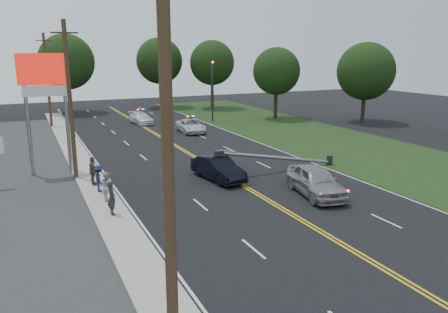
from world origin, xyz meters
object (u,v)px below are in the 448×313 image
utility_pole_far (48,80)px  bystander_c (99,178)px  crashed_sedan (218,168)px  bystander_b (107,186)px  utility_pole_mid (70,101)px  emergency_a (191,126)px  waiting_sedan (316,181)px  bystander_d (93,171)px  emergency_b (141,118)px  utility_pole_near (169,192)px  traffic_signal (212,86)px  bystander_a (112,198)px  fallen_streetlight (284,158)px  pylon_sign (44,85)px

utility_pole_far → bystander_c: 26.04m
crashed_sedan → bystander_b: bystander_b is taller
utility_pole_mid → crashed_sedan: 10.22m
emergency_a → utility_pole_mid: bearing=-131.5°
waiting_sedan → bystander_d: bystander_d is taller
emergency_b → bystander_b: bearing=-114.9°
utility_pole_near → bystander_b: size_ratio=6.31×
emergency_b → traffic_signal: bearing=-22.2°
utility_pole_far → emergency_b: (9.51, -1.78, -4.45)m
bystander_a → bystander_b: (0.20, 2.28, -0.08)m
crashed_sedan → bystander_d: (-7.55, 1.83, 0.25)m
fallen_streetlight → emergency_a: size_ratio=1.98×
pylon_sign → fallen_streetlight: (14.69, -6.00, -5.08)m
utility_pole_far → bystander_b: 27.77m
utility_pole_far → bystander_d: (0.78, -24.20, -4.08)m
emergency_a → emergency_b: (-3.24, 7.52, -0.02)m
waiting_sedan → bystander_c: 12.55m
utility_pole_mid → bystander_c: size_ratio=6.35×
utility_pole_far → waiting_sedan: size_ratio=2.00×
emergency_a → crashed_sedan: bearing=-101.2°
crashed_sedan → bystander_b: 7.41m
traffic_signal → utility_pole_far: utility_pole_far is taller
utility_pole_near → emergency_a: (12.75, 32.70, -4.43)m
utility_pole_near → utility_pole_mid: 20.00m
waiting_sedan → utility_pole_near: bearing=-127.6°
bystander_d → bystander_b: bearing=173.9°
utility_pole_near → pylon_sign: bearing=93.4°
waiting_sedan → emergency_a: bearing=99.4°
utility_pole_far → utility_pole_near: bearing=-90.0°
traffic_signal → utility_pole_near: bearing=-114.7°
emergency_a → emergency_b: 8.19m
traffic_signal → utility_pole_near: 41.84m
bystander_a → bystander_b: bystander_a is taller
emergency_b → fallen_streetlight: bearing=-87.6°
fallen_streetlight → pylon_sign: bearing=157.8°
bystander_d → fallen_streetlight: bearing=-109.1°
pylon_sign → bystander_b: 9.31m
waiting_sedan → emergency_b: 29.58m
utility_pole_near → bystander_c: (0.91, 16.32, -4.18)m
utility_pole_near → bystander_b: 15.19m
emergency_a → bystander_b: (-11.69, -18.14, 0.25)m
bystander_a → bystander_c: 4.04m
utility_pole_far → bystander_d: utility_pole_far is taller
traffic_signal → fallen_streetlight: size_ratio=0.75×
waiting_sedan → bystander_c: bearing=164.6°
pylon_sign → crashed_sedan: pylon_sign is taller
bystander_a → bystander_b: size_ratio=1.10×
bystander_b → bystander_d: (-0.28, 3.24, 0.09)m
traffic_signal → waiting_sedan: bearing=-101.1°
pylon_sign → bystander_c: 7.94m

